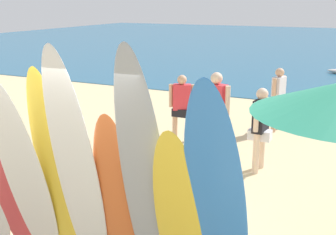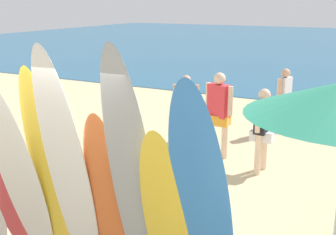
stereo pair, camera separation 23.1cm
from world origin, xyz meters
name	(u,v)px [view 1 (the left image)]	position (x,y,z in m)	size (l,w,h in m)	color
ground	(292,78)	(0.00, 14.00, 0.00)	(60.00, 60.00, 0.00)	#D3BC8C
ocean_water	(329,44)	(0.00, 29.44, 0.01)	(60.00, 40.00, 0.02)	#235B7F
surfboard_rack	(89,221)	(0.00, 0.00, 0.50)	(4.13, 0.07, 0.60)	brown
surfboard_red_3	(5,185)	(-0.76, -0.51, 1.03)	(0.49, 0.07, 2.10)	#D13D42
surfboard_white_4	(26,182)	(-0.33, -0.61, 1.19)	(0.54, 0.06, 2.45)	white
surfboard_yellow_5	(58,180)	(0.02, -0.52, 1.24)	(0.46, 0.07, 2.52)	yellow
surfboard_white_6	(78,179)	(0.38, -0.63, 1.36)	(0.48, 0.08, 2.78)	white
surfboard_orange_7	(119,210)	(0.76, -0.50, 1.05)	(0.46, 0.07, 2.13)	orange
surfboard_grey_8	(146,191)	(1.13, -0.62, 1.38)	(0.46, 0.07, 2.83)	#999EA3
surfboard_yellow_9	(183,232)	(1.50, -0.61, 1.05)	(0.52, 0.08, 2.15)	yellow
surfboard_blue_10	(217,220)	(1.84, -0.68, 1.28)	(0.53, 0.07, 2.64)	#337AD1
beachgoer_strolling	(182,104)	(-0.80, 4.60, 0.87)	(0.54, 0.31, 1.51)	tan
beachgoer_photographing	(260,124)	(1.17, 3.65, 0.90)	(0.41, 0.59, 1.56)	beige
beachgoer_near_rack	(278,95)	(0.94, 6.36, 0.88)	(0.40, 0.57, 1.53)	tan
beachgoer_midbeach	(216,109)	(0.17, 4.06, 0.99)	(0.63, 0.34, 1.72)	beige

